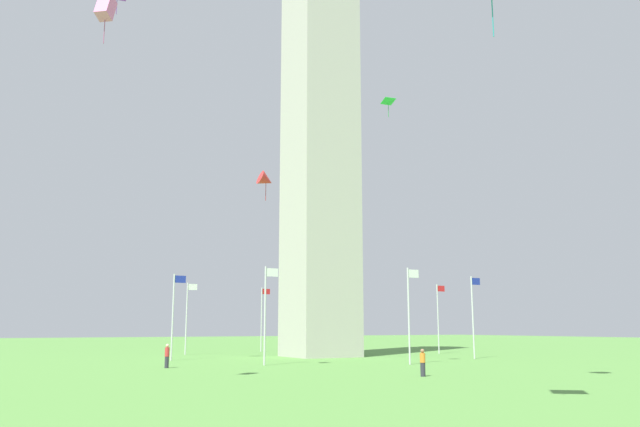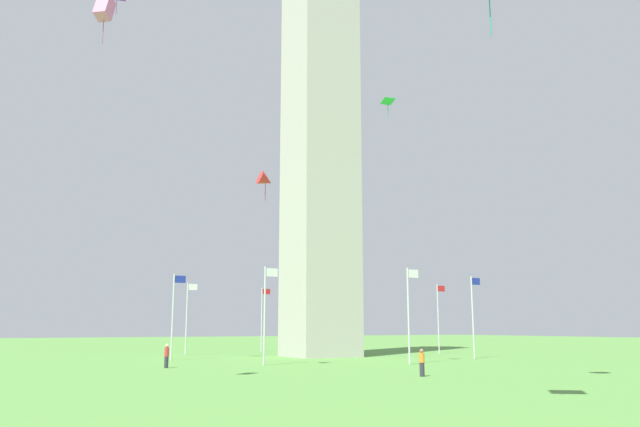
# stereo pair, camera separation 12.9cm
# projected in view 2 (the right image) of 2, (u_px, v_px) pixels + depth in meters

# --- Properties ---
(ground_plane) EXTENTS (260.00, 260.00, 0.00)m
(ground_plane) POSITION_uv_depth(u_px,v_px,m) (320.00, 357.00, 61.49)
(ground_plane) COLOR #548C3D
(obelisk_monument) EXTENTS (6.23, 6.23, 56.68)m
(obelisk_monument) POSITION_uv_depth(u_px,v_px,m) (320.00, 82.00, 66.52)
(obelisk_monument) COLOR #B7B2A8
(obelisk_monument) RESTS_ON ground
(flagpole_n) EXTENTS (1.12, 0.14, 7.51)m
(flagpole_n) POSITION_uv_depth(u_px,v_px,m) (439.00, 315.00, 69.09)
(flagpole_n) COLOR silver
(flagpole_n) RESTS_ON ground
(flagpole_ne) EXTENTS (1.12, 0.14, 7.51)m
(flagpole_ne) POSITION_uv_depth(u_px,v_px,m) (356.00, 316.00, 76.12)
(flagpole_ne) COLOR silver
(flagpole_ne) RESTS_ON ground
(flagpole_e) EXTENTS (1.12, 0.14, 7.51)m
(flagpole_e) POSITION_uv_depth(u_px,v_px,m) (262.00, 316.00, 75.02)
(flagpole_e) COLOR silver
(flagpole_e) RESTS_ON ground
(flagpole_se) EXTENTS (1.12, 0.14, 7.51)m
(flagpole_se) POSITION_uv_depth(u_px,v_px,m) (187.00, 315.00, 66.44)
(flagpole_se) COLOR silver
(flagpole_se) RESTS_ON ground
(flagpole_s) EXTENTS (1.12, 0.14, 7.51)m
(flagpole_s) POSITION_uv_depth(u_px,v_px,m) (173.00, 312.00, 55.41)
(flagpole_s) COLOR silver
(flagpole_s) RESTS_ON ground
(flagpole_sw) EXTENTS (1.12, 0.14, 7.51)m
(flagpole_sw) POSITION_uv_depth(u_px,v_px,m) (265.00, 310.00, 48.39)
(flagpole_sw) COLOR silver
(flagpole_sw) RESTS_ON ground
(flagpole_w) EXTENTS (1.12, 0.14, 7.51)m
(flagpole_w) POSITION_uv_depth(u_px,v_px,m) (409.00, 311.00, 49.49)
(flagpole_w) COLOR silver
(flagpole_w) RESTS_ON ground
(flagpole_nw) EXTENTS (1.12, 0.14, 7.51)m
(flagpole_nw) POSITION_uv_depth(u_px,v_px,m) (473.00, 313.00, 58.06)
(flagpole_nw) COLOR silver
(flagpole_nw) RESTS_ON ground
(person_orange_shirt) EXTENTS (0.32, 0.32, 1.60)m
(person_orange_shirt) POSITION_uv_depth(u_px,v_px,m) (422.00, 363.00, 37.05)
(person_orange_shirt) COLOR #2D2D38
(person_orange_shirt) RESTS_ON ground
(person_red_shirt) EXTENTS (0.32, 0.32, 1.68)m
(person_red_shirt) POSITION_uv_depth(u_px,v_px,m) (167.00, 356.00, 44.74)
(person_red_shirt) COLOR #2D2D38
(person_red_shirt) RESTS_ON ground
(kite_red_delta) EXTENTS (1.38, 1.16, 2.22)m
(kite_red_delta) POSITION_uv_depth(u_px,v_px,m) (265.00, 180.00, 46.07)
(kite_red_delta) COLOR red
(kite_pink_box) EXTENTS (1.20, 1.27, 2.63)m
(kite_pink_box) POSITION_uv_depth(u_px,v_px,m) (105.00, 8.00, 31.92)
(kite_pink_box) COLOR pink
(kite_green_diamond) EXTENTS (1.06, 1.03, 1.46)m
(kite_green_diamond) POSITION_uv_depth(u_px,v_px,m) (388.00, 102.00, 49.31)
(kite_green_diamond) COLOR green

